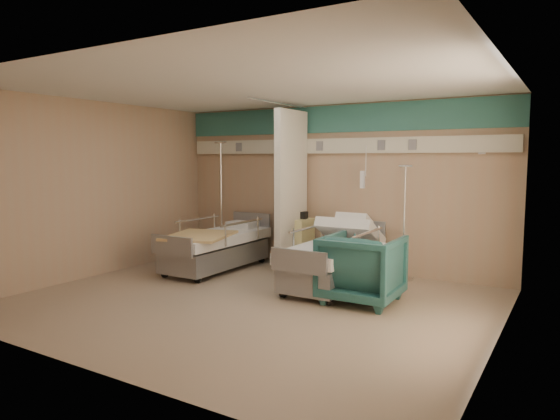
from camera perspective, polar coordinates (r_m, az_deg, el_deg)
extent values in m
cube|color=gray|center=(6.71, -3.42, -10.46)|extent=(6.00, 5.00, 0.00)
cube|color=tan|center=(8.62, 6.00, 2.64)|extent=(6.00, 0.04, 2.80)
cube|color=tan|center=(4.63, -21.38, -0.59)|extent=(6.00, 0.04, 2.80)
cube|color=tan|center=(8.52, -20.34, 2.26)|extent=(0.04, 5.00, 2.80)
cube|color=tan|center=(5.35, 23.94, 0.14)|extent=(0.04, 5.00, 2.80)
cube|color=silver|center=(6.50, -3.58, 13.96)|extent=(6.00, 5.00, 0.04)
cube|color=#307068|center=(8.62, 6.03, 10.29)|extent=(6.00, 0.04, 0.45)
cube|color=beige|center=(8.57, 5.91, 7.30)|extent=(5.88, 0.08, 0.25)
cylinder|color=silver|center=(8.10, 0.05, 12.09)|extent=(0.03, 1.80, 0.03)
cube|color=silver|center=(8.36, 1.29, 3.32)|extent=(0.12, 0.90, 2.35)
cube|color=#DED78A|center=(8.72, 1.81, -3.75)|extent=(0.50, 0.48, 0.85)
imported|color=#20504E|center=(6.69, 9.35, -6.59)|extent=(0.98, 1.00, 0.90)
cube|color=white|center=(6.57, 9.42, -2.55)|extent=(0.61, 0.56, 0.06)
cylinder|color=silver|center=(8.13, 13.85, -7.60)|extent=(0.32, 0.32, 0.03)
cylinder|color=silver|center=(7.97, 14.01, -1.49)|extent=(0.03, 0.03, 1.77)
cylinder|color=silver|center=(7.91, 14.17, 4.89)|extent=(0.21, 0.03, 0.03)
cylinder|color=silver|center=(9.53, -6.65, -5.45)|extent=(0.39, 0.39, 0.03)
cylinder|color=silver|center=(9.37, -6.73, 1.00)|extent=(0.03, 0.03, 2.18)
cylinder|color=silver|center=(9.34, -6.81, 7.68)|extent=(0.26, 0.03, 0.03)
cube|color=black|center=(7.41, 5.58, -3.76)|extent=(0.17, 0.10, 0.04)
cube|color=tan|center=(8.15, -9.20, -2.90)|extent=(1.20, 1.36, 0.04)
cube|color=black|center=(8.63, 2.36, -0.58)|extent=(0.24, 0.16, 0.12)
cylinder|color=white|center=(8.80, 1.50, -0.42)|extent=(0.10, 0.10, 0.13)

